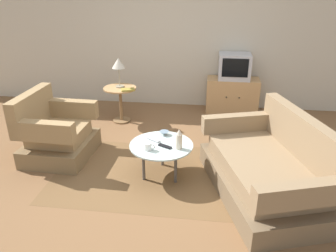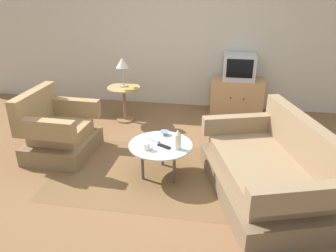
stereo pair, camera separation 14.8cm
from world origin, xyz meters
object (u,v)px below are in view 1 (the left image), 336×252
Objects in this scene: bowl at (164,133)px; book at (128,90)px; armchair at (56,135)px; vase at (179,140)px; coffee_table at (161,147)px; couch at (269,170)px; mug at (148,147)px; television at (234,66)px; side_table at (120,97)px; tv_remote_silver at (154,140)px; tv_remote_dark at (165,146)px; tv_stand at (232,95)px; table_lamp at (118,64)px.

bowl is 1.41m from book.
armchair is 1.75m from vase.
coffee_table is 0.28m from vase.
mug is at bearing 70.32° from couch.
bowl is (1.47, -0.04, 0.13)m from armchair.
bowl is (0.13, 0.42, -0.02)m from mug.
book reaches higher than bowl.
television reaches higher than couch.
book reaches higher than side_table.
couch is at bearing -6.97° from vase.
tv_remote_silver is at bearing -83.34° from book.
armchair is at bearing 14.57° from tv_remote_dark.
side_table is 1.99m from tv_stand.
tv_remote_dark is at bearing -110.72° from television.
bowl is at bearing -55.48° from table_lamp.
side_table is 0.54m from table_lamp.
tv_remote_silver is (-1.34, 0.29, 0.15)m from couch.
couch is at bearing -1.96° from mug.
vase is at bearing -55.55° from side_table.
mug is at bearing -167.41° from vase.
table_lamp is at bearing 158.89° from armchair.
side_table is 1.70m from tv_remote_silver.
book is at bearing -32.93° from tv_remote_silver.
vase reaches higher than tv_stand.
armchair is 5.47× the size of tv_remote_silver.
armchair reaches higher than bowl.
couch is 2.52× the size of coffee_table.
side_table reaches higher than coffee_table.
table_lamp is (-1.87, -0.67, 0.66)m from tv_stand.
television is 4.13× the size of mug.
tv_stand is 3.72× the size of book.
vase reaches higher than bowl.
side_table is 0.27m from book.
coffee_table is 0.09m from tv_remote_dark.
armchair is at bearing -140.71° from tv_stand.
television is 1.90m from book.
television is at bearing 7.50° from book.
tv_remote_silver is (-0.10, -0.18, -0.01)m from bowl.
couch reaches higher than tv_remote_silver.
couch is 2.10× the size of tv_stand.
tv_remote_dark is (0.06, -0.32, -0.01)m from bowl.
couch is 1.37m from tv_remote_silver.
couch is at bearing -40.00° from table_lamp.
book is at bearing 32.46° from couch.
coffee_table is 0.83× the size of tv_stand.
vase is at bearing -107.05° from tv_stand.
bowl is (0.92, -1.34, -0.52)m from table_lamp.
tv_remote_dark is at bearing -59.56° from table_lamp.
mug is at bearing -65.68° from table_lamp.
television is 2.69m from mug.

